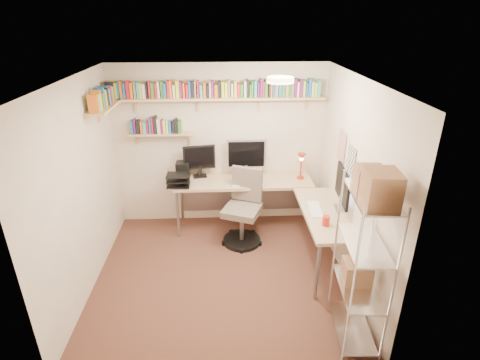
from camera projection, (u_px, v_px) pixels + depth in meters
name	position (u px, v px, depth m)	size (l,w,h in m)	color
ground	(221.00, 274.00, 4.90)	(3.20, 3.20, 0.00)	#44281D
room_shell	(219.00, 165.00, 4.27)	(3.24, 3.04, 2.52)	beige
wall_shelves	(189.00, 99.00, 5.24)	(3.12, 1.09, 0.80)	#D4B877
corner_desk	(254.00, 188.00, 5.46)	(2.49, 2.11, 1.41)	tan
office_chair	(243.00, 212.00, 5.46)	(0.64, 0.65, 1.12)	black
wire_rack	(367.00, 230.00, 3.42)	(0.44, 0.79, 1.97)	silver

